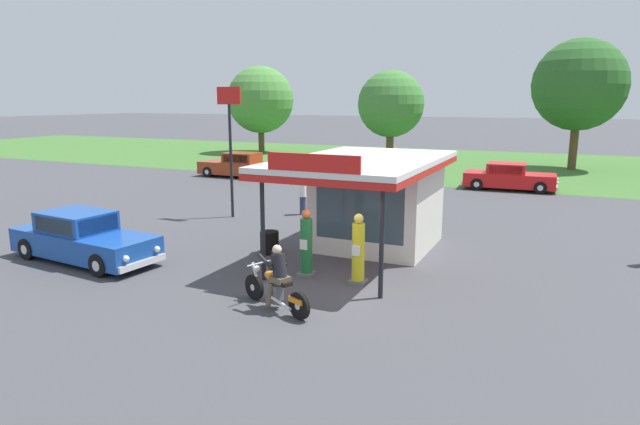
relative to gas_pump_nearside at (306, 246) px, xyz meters
The scene contains 16 objects.
ground_plane 1.54m from the gas_pump_nearside, 24.90° to the right, with size 300.00×300.00×0.00m, color #424247.
grass_verge_strip 29.50m from the gas_pump_nearside, 87.76° to the left, with size 120.00×24.00×0.01m, color #3D6B2D.
service_station_kiosk 3.76m from the gas_pump_nearside, 77.81° to the left, with size 4.25×7.22×3.56m.
gas_pump_nearside is the anchor object (origin of this frame).
gas_pump_offside 1.54m from the gas_pump_nearside, ahead, with size 0.44×0.44×1.91m.
motorcycle_with_rider 2.59m from the gas_pump_nearside, 79.65° to the right, with size 2.20×1.06×1.58m.
featured_classic_sedan 7.04m from the gas_pump_nearside, 167.53° to the right, with size 5.26×2.22×1.51m.
parked_car_back_row_right 18.42m from the gas_pump_nearside, 78.89° to the left, with size 5.02×2.17×1.45m.
parked_car_back_row_left 20.56m from the gas_pump_nearside, 128.41° to the left, with size 5.11×2.00×1.57m.
parked_car_back_row_centre_left 15.69m from the gas_pump_nearside, 105.50° to the left, with size 5.12×2.06×1.52m.
bystander_standing_back_lot 8.30m from the gas_pump_nearside, 117.18° to the left, with size 0.34×0.34×1.56m.
tree_oak_centre 27.20m from the gas_pump_nearside, 102.39° to the left, with size 4.94×4.94×7.04m.
tree_oak_far_left 30.35m from the gas_pump_nearside, 76.91° to the left, with size 6.30×6.30×9.03m.
tree_oak_left 37.18m from the gas_pump_nearside, 122.76° to the left, with size 6.13×6.13×7.95m.
roadside_pole_sign 8.91m from the gas_pump_nearside, 137.65° to the left, with size 1.10×0.12×5.37m.
spare_tire_stack 2.64m from the gas_pump_nearside, 143.37° to the left, with size 0.60×0.60×0.72m.
Camera 1 is at (5.24, -12.48, 4.83)m, focal length 30.31 mm.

